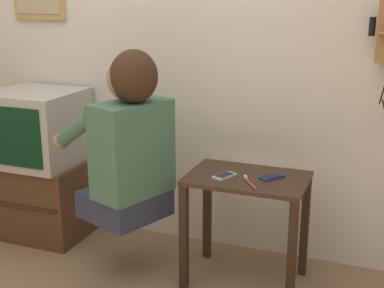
% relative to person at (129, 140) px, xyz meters
% --- Properties ---
extents(wall_back, '(6.80, 0.05, 2.55)m').
position_rel_person_xyz_m(wall_back, '(0.05, 0.55, 0.52)').
color(wall_back, beige).
rests_on(wall_back, ground_plane).
extents(side_table, '(0.60, 0.40, 0.58)m').
position_rel_person_xyz_m(side_table, '(0.58, 0.15, -0.30)').
color(side_table, '#382316').
rests_on(side_table, ground_plane).
extents(person, '(0.63, 0.56, 0.88)m').
position_rel_person_xyz_m(person, '(0.00, 0.00, 0.00)').
color(person, '#2D3347').
rests_on(person, ground_plane).
extents(tv_stand, '(0.56, 0.45, 0.47)m').
position_rel_person_xyz_m(tv_stand, '(-0.76, 0.27, -0.52)').
color(tv_stand, '#51331E').
rests_on(tv_stand, ground_plane).
extents(television, '(0.50, 0.49, 0.44)m').
position_rel_person_xyz_m(television, '(-0.76, 0.26, -0.06)').
color(television, '#ADA89E').
rests_on(television, tv_stand).
extents(cell_phone_held, '(0.10, 0.14, 0.01)m').
position_rel_person_xyz_m(cell_phone_held, '(0.48, 0.10, -0.16)').
color(cell_phone_held, silver).
rests_on(cell_phone_held, side_table).
extents(cell_phone_spare, '(0.12, 0.14, 0.01)m').
position_rel_person_xyz_m(cell_phone_spare, '(0.70, 0.17, -0.16)').
color(cell_phone_spare, navy).
rests_on(cell_phone_spare, side_table).
extents(toothbrush, '(0.10, 0.14, 0.02)m').
position_rel_person_xyz_m(toothbrush, '(0.62, 0.05, -0.16)').
color(toothbrush, '#D83F4C').
rests_on(toothbrush, side_table).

